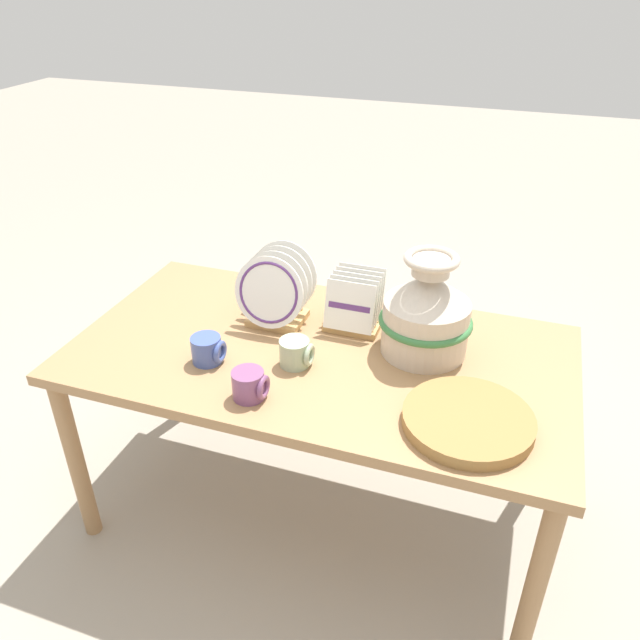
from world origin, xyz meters
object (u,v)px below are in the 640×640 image
object	(u,v)px
mug_sage_glaze	(296,353)
mug_plum_glaze	(250,385)
wicker_charger_stack	(468,420)
dish_rack_round_plates	(275,293)
ceramic_vase	(426,312)
dish_rack_square_plates	(355,307)
mug_cobalt_glaze	(208,350)

from	to	relation	value
mug_sage_glaze	mug_plum_glaze	distance (m)	0.20
mug_plum_glaze	wicker_charger_stack	bearing A→B (deg)	7.20
wicker_charger_stack	dish_rack_round_plates	bearing A→B (deg)	154.35
ceramic_vase	dish_rack_square_plates	distance (m)	0.27
dish_rack_square_plates	mug_cobalt_glaze	xyz separation A→B (m)	(-0.36, -0.35, -0.03)
dish_rack_square_plates	mug_sage_glaze	world-z (taller)	dish_rack_square_plates
mug_sage_glaze	mug_plum_glaze	size ratio (longest dim) A/B	1.00
dish_rack_round_plates	dish_rack_square_plates	bearing A→B (deg)	14.84
mug_plum_glaze	mug_sage_glaze	bearing A→B (deg)	71.41
dish_rack_square_plates	mug_cobalt_glaze	world-z (taller)	dish_rack_square_plates
dish_rack_square_plates	mug_sage_glaze	distance (m)	0.30
ceramic_vase	dish_rack_square_plates	size ratio (longest dim) A/B	1.79
dish_rack_round_plates	wicker_charger_stack	world-z (taller)	dish_rack_round_plates
ceramic_vase	mug_sage_glaze	bearing A→B (deg)	-149.91
dish_rack_round_plates	wicker_charger_stack	distance (m)	0.76
mug_cobalt_glaze	mug_plum_glaze	size ratio (longest dim) A/B	1.00
mug_cobalt_glaze	mug_plum_glaze	bearing A→B (deg)	-31.80
mug_cobalt_glaze	mug_plum_glaze	distance (m)	0.23
dish_rack_square_plates	wicker_charger_stack	xyz separation A→B (m)	(0.43, -0.39, -0.05)
dish_rack_square_plates	wicker_charger_stack	bearing A→B (deg)	-42.67
ceramic_vase	dish_rack_round_plates	xyz separation A→B (m)	(-0.50, 0.01, -0.03)
wicker_charger_stack	mug_plum_glaze	world-z (taller)	mug_plum_glaze
mug_cobalt_glaze	mug_sage_glaze	size ratio (longest dim) A/B	1.00
wicker_charger_stack	mug_plum_glaze	distance (m)	0.60
dish_rack_round_plates	mug_cobalt_glaze	distance (m)	0.31
mug_sage_glaze	mug_cobalt_glaze	bearing A→B (deg)	-164.58
ceramic_vase	dish_rack_round_plates	world-z (taller)	ceramic_vase
ceramic_vase	wicker_charger_stack	xyz separation A→B (m)	(0.18, -0.32, -0.12)
dish_rack_square_plates	mug_plum_glaze	size ratio (longest dim) A/B	1.84
mug_cobalt_glaze	mug_plum_glaze	world-z (taller)	same
dish_rack_round_plates	mug_plum_glaze	size ratio (longest dim) A/B	2.55
wicker_charger_stack	mug_sage_glaze	xyz separation A→B (m)	(-0.53, 0.12, 0.02)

